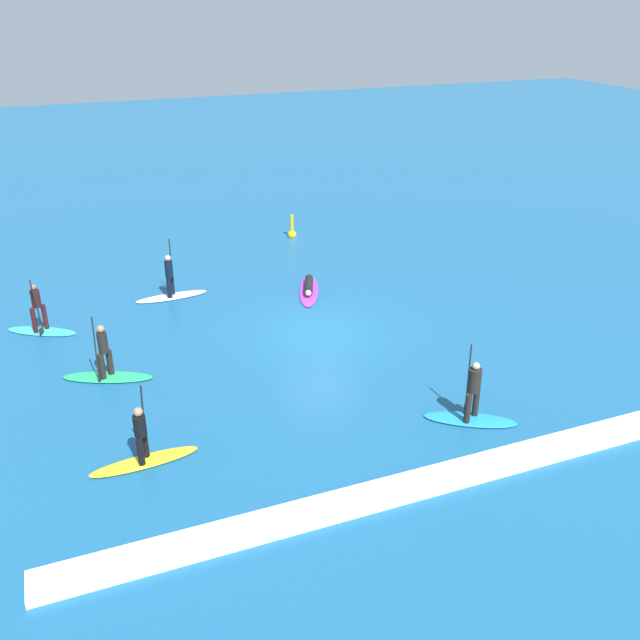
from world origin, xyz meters
TOP-DOWN VIEW (x-y plane):
  - ground_plane at (0.00, 0.00)m, footprint 120.00×120.00m
  - surfer_on_blue_board at (1.88, -6.64)m, footprint 2.57×1.96m
  - surfer_on_yellow_board at (-6.86, -5.23)m, footprint 2.80×0.90m
  - surfer_on_teal_board at (-9.06, 3.64)m, footprint 2.54×1.89m
  - surfer_on_white_board at (-4.25, 5.03)m, footprint 2.82×0.79m
  - surfer_on_green_board at (-7.27, -0.51)m, footprint 2.85×1.73m
  - surfer_on_purple_board at (0.95, 3.62)m, footprint 1.91×3.32m
  - marker_buoy at (2.58, 10.23)m, footprint 0.42×0.42m
  - wave_crest at (0.00, -8.64)m, footprint 19.44×0.90m

SIDE VIEW (x-z plane):
  - ground_plane at x=0.00m, z-range 0.00..0.00m
  - wave_crest at x=0.00m, z-range 0.00..0.18m
  - surfer_on_purple_board at x=0.95m, z-range -0.07..0.34m
  - marker_buoy at x=2.58m, z-range -0.38..0.82m
  - surfer_on_yellow_board at x=-6.86m, z-range -0.70..1.53m
  - surfer_on_green_board at x=-7.27m, z-range -0.66..1.53m
  - surfer_on_white_board at x=-4.25m, z-range -0.72..1.64m
  - surfer_on_teal_board at x=-9.06m, z-range -0.58..1.59m
  - surfer_on_blue_board at x=1.88m, z-range -0.58..1.62m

